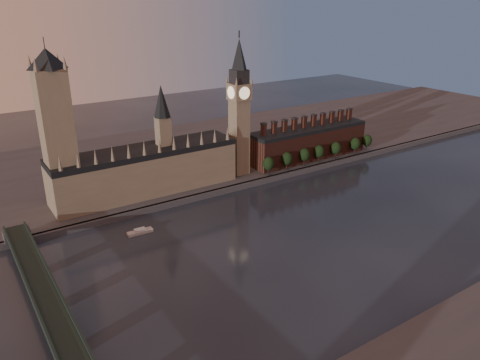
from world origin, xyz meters
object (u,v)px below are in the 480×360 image
object	(u,v)px
big_ben	(239,107)
westminster_bridge	(56,322)
river_boat	(140,231)
victoria_tower	(56,127)

from	to	relation	value
big_ben	westminster_bridge	bearing A→B (deg)	-145.67
big_ben	westminster_bridge	world-z (taller)	big_ben
big_ben	river_boat	bearing A→B (deg)	-156.16
victoria_tower	river_boat	xyz separation A→B (m)	(28.96, -49.65, -57.91)
westminster_bridge	river_boat	bearing A→B (deg)	46.78
victoria_tower	westminster_bridge	bearing A→B (deg)	-106.56
victoria_tower	westminster_bridge	xyz separation A→B (m)	(-35.00, -117.70, -51.65)
big_ben	river_boat	size ratio (longest dim) A/B	6.87
river_boat	westminster_bridge	bearing A→B (deg)	-130.56
victoria_tower	westminster_bridge	world-z (taller)	victoria_tower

